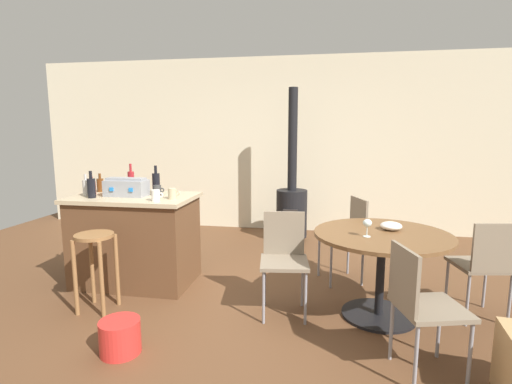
{
  "coord_description": "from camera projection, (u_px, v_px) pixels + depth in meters",
  "views": [
    {
      "loc": [
        0.68,
        -3.16,
        1.56
      ],
      "look_at": [
        0.05,
        0.43,
        0.99
      ],
      "focal_mm": 27.03,
      "sensor_mm": 36.0,
      "label": 1
    }
  ],
  "objects": [
    {
      "name": "folding_chair_right",
      "position": [
        421.0,
        301.0,
        2.43
      ],
      "size": [
        0.49,
        0.49,
        0.85
      ],
      "color": "#7F705B",
      "rests_on": "ground_plane"
    },
    {
      "name": "cup_0",
      "position": [
        156.0,
        195.0,
        3.6
      ],
      "size": [
        0.12,
        0.08,
        0.11
      ],
      "color": "white",
      "rests_on": "kitchen_island"
    },
    {
      "name": "ground_plane",
      "position": [
        242.0,
        309.0,
        3.43
      ],
      "size": [
        8.8,
        8.8,
        0.0
      ],
      "primitive_type": "plane",
      "color": "brown"
    },
    {
      "name": "folding_chair_far",
      "position": [
        347.0,
        232.0,
        4.01
      ],
      "size": [
        0.52,
        0.52,
        0.88
      ],
      "color": "#7F705B",
      "rests_on": "ground_plane"
    },
    {
      "name": "wooden_stool",
      "position": [
        95.0,
        255.0,
        3.34
      ],
      "size": [
        0.33,
        0.33,
        0.69
      ],
      "color": "olive",
      "rests_on": "ground_plane"
    },
    {
      "name": "wood_stove",
      "position": [
        292.0,
        204.0,
        5.51
      ],
      "size": [
        0.44,
        0.45,
        2.16
      ],
      "color": "black",
      "rests_on": "ground_plane"
    },
    {
      "name": "wine_glass",
      "position": [
        367.0,
        224.0,
        3.05
      ],
      "size": [
        0.07,
        0.07,
        0.14
      ],
      "color": "silver",
      "rests_on": "dining_table"
    },
    {
      "name": "bottle_5",
      "position": [
        156.0,
        182.0,
        4.06
      ],
      "size": [
        0.08,
        0.08,
        0.29
      ],
      "color": "black",
      "rests_on": "kitchen_island"
    },
    {
      "name": "kitchen_island",
      "position": [
        136.0,
        239.0,
        3.97
      ],
      "size": [
        1.22,
        0.77,
        0.92
      ],
      "color": "brown",
      "rests_on": "ground_plane"
    },
    {
      "name": "cup_1",
      "position": [
        173.0,
        194.0,
        3.72
      ],
      "size": [
        0.12,
        0.08,
        0.1
      ],
      "color": "tan",
      "rests_on": "kitchen_island"
    },
    {
      "name": "toolbox",
      "position": [
        126.0,
        187.0,
        3.88
      ],
      "size": [
        0.41,
        0.22,
        0.19
      ],
      "color": "gray",
      "rests_on": "kitchen_island"
    },
    {
      "name": "cup_2",
      "position": [
        158.0,
        190.0,
        3.91
      ],
      "size": [
        0.11,
        0.08,
        0.11
      ],
      "color": "#383838",
      "rests_on": "kitchen_island"
    },
    {
      "name": "bottle_4",
      "position": [
        86.0,
        187.0,
        3.89
      ],
      "size": [
        0.06,
        0.06,
        0.22
      ],
      "color": "#B7B2AD",
      "rests_on": "kitchen_island"
    },
    {
      "name": "plastic_bucket",
      "position": [
        120.0,
        337.0,
        2.73
      ],
      "size": [
        0.29,
        0.29,
        0.24
      ],
      "primitive_type": "cylinder",
      "color": "red",
      "rests_on": "ground_plane"
    },
    {
      "name": "bottle_1",
      "position": [
        100.0,
        185.0,
        4.16
      ],
      "size": [
        0.07,
        0.07,
        0.2
      ],
      "color": "#603314",
      "rests_on": "kitchen_island"
    },
    {
      "name": "bottle_2",
      "position": [
        91.0,
        187.0,
        3.77
      ],
      "size": [
        0.08,
        0.08,
        0.27
      ],
      "color": "black",
      "rests_on": "kitchen_island"
    },
    {
      "name": "serving_bowl",
      "position": [
        391.0,
        226.0,
        3.27
      ],
      "size": [
        0.18,
        0.18,
        0.07
      ],
      "primitive_type": "ellipsoid",
      "color": "white",
      "rests_on": "dining_table"
    },
    {
      "name": "folding_chair_left",
      "position": [
        284.0,
        255.0,
        3.32
      ],
      "size": [
        0.45,
        0.45,
        0.86
      ],
      "color": "#7F705B",
      "rests_on": "ground_plane"
    },
    {
      "name": "folding_chair_near",
      "position": [
        485.0,
        262.0,
        3.14
      ],
      "size": [
        0.46,
        0.46,
        0.86
      ],
      "color": "#7F705B",
      "rests_on": "ground_plane"
    },
    {
      "name": "back_wall",
      "position": [
        280.0,
        145.0,
        6.08
      ],
      "size": [
        8.0,
        0.1,
        2.7
      ],
      "primitive_type": "cube",
      "color": "beige",
      "rests_on": "ground_plane"
    },
    {
      "name": "dining_table",
      "position": [
        381.0,
        253.0,
        3.2
      ],
      "size": [
        1.12,
        1.12,
        0.73
      ],
      "color": "black",
      "rests_on": "ground_plane"
    },
    {
      "name": "bottle_3",
      "position": [
        92.0,
        187.0,
        4.0
      ],
      "size": [
        0.08,
        0.08,
        0.18
      ],
      "color": "maroon",
      "rests_on": "kitchen_island"
    },
    {
      "name": "bottle_0",
      "position": [
        131.0,
        181.0,
        4.15
      ],
      "size": [
        0.07,
        0.07,
        0.3
      ],
      "color": "maroon",
      "rests_on": "kitchen_island"
    }
  ]
}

